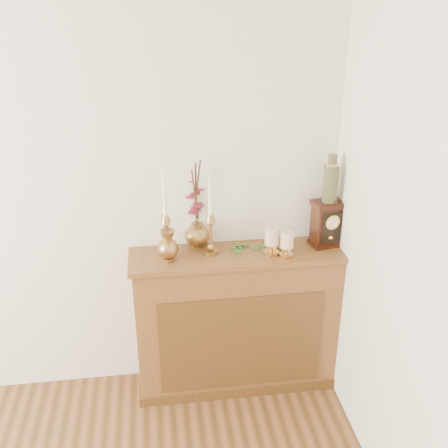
{
  "coord_description": "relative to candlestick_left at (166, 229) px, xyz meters",
  "views": [
    {
      "loc": [
        0.96,
        -0.52,
        2.32
      ],
      "look_at": [
        1.31,
        2.05,
        1.14
      ],
      "focal_mm": 42.0,
      "sensor_mm": 36.0,
      "label": 1
    }
  ],
  "objects": [
    {
      "name": "ginger_jar",
      "position": [
        0.18,
        0.13,
        0.08
      ],
      "size": [
        0.22,
        0.24,
        0.54
      ],
      "rotation": [
        0.0,
        0.0,
        -0.12
      ],
      "color": "#9F783F",
      "rests_on": "console_shelf"
    },
    {
      "name": "console_shelf",
      "position": [
        0.4,
        -0.02,
        -0.66
      ],
      "size": [
        1.24,
        0.34,
        0.93
      ],
      "color": "brown",
      "rests_on": "ground"
    },
    {
      "name": "pillar_candle_left",
      "position": [
        0.59,
        -0.06,
        -0.08
      ],
      "size": [
        0.09,
        0.09,
        0.17
      ],
      "rotation": [
        0.0,
        0.0,
        0.04
      ],
      "color": "#CA8C46",
      "rests_on": "console_shelf"
    },
    {
      "name": "candlestick_center",
      "position": [
        0.25,
        -0.01,
        -0.01
      ],
      "size": [
        0.08,
        0.08,
        0.49
      ],
      "rotation": [
        0.0,
        0.0,
        0.0
      ],
      "color": "#9F783F",
      "rests_on": "console_shelf"
    },
    {
      "name": "candlestick_left",
      "position": [
        0.0,
        0.0,
        0.0
      ],
      "size": [
        0.08,
        0.08,
        0.51
      ],
      "rotation": [
        0.0,
        0.0,
        0.43
      ],
      "color": "#9F783F",
      "rests_on": "console_shelf"
    },
    {
      "name": "pillar_candle_right",
      "position": [
        0.66,
        -0.1,
        -0.08
      ],
      "size": [
        0.08,
        0.08,
        0.16
      ],
      "rotation": [
        0.0,
        0.0,
        0.1
      ],
      "color": "#CA8C46",
      "rests_on": "console_shelf"
    },
    {
      "name": "bud_vase",
      "position": [
        0.0,
        -0.07,
        -0.07
      ],
      "size": [
        0.12,
        0.12,
        0.19
      ],
      "rotation": [
        0.0,
        0.0,
        -0.36
      ],
      "color": "#9F783F",
      "rests_on": "console_shelf"
    },
    {
      "name": "ceramic_vase",
      "position": [
        0.93,
        0.01,
        0.23
      ],
      "size": [
        0.09,
        0.09,
        0.28
      ],
      "rotation": [
        0.0,
        0.0,
        0.17
      ],
      "color": "#1A3427",
      "rests_on": "mantel_clock"
    },
    {
      "name": "ivy_garland",
      "position": [
        0.57,
        -0.01,
        -0.15
      ],
      "size": [
        0.38,
        0.19,
        0.07
      ],
      "rotation": [
        0.0,
        0.0,
        -0.32
      ],
      "color": "#306626",
      "rests_on": "console_shelf"
    },
    {
      "name": "mantel_clock",
      "position": [
        0.93,
        0.01,
        -0.03
      ],
      "size": [
        0.2,
        0.16,
        0.27
      ],
      "rotation": [
        0.0,
        0.0,
        0.17
      ],
      "color": "#35170A",
      "rests_on": "console_shelf"
    }
  ]
}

